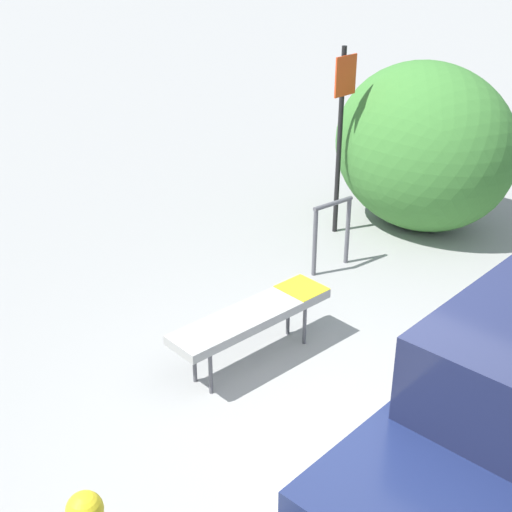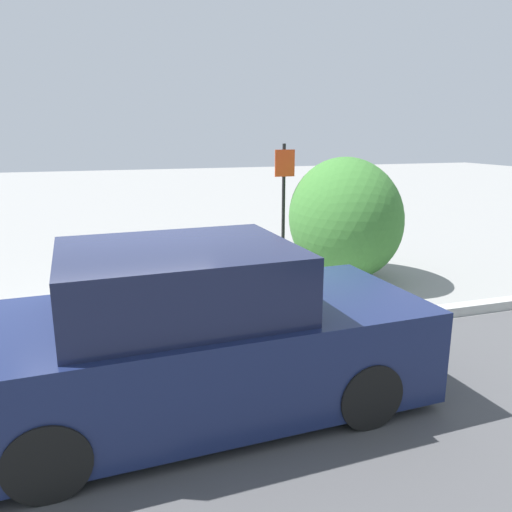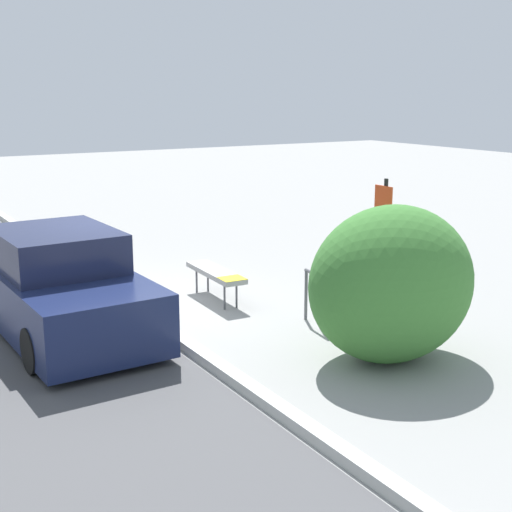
% 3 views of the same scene
% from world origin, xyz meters
% --- Properties ---
extents(ground_plane, '(60.00, 60.00, 0.00)m').
position_xyz_m(ground_plane, '(0.00, 0.00, 0.00)').
color(ground_plane, gray).
extents(curb, '(60.00, 0.20, 0.13)m').
position_xyz_m(curb, '(0.00, 0.00, 0.07)').
color(curb, '#B7B7B2').
rests_on(curb, ground_plane).
extents(bench, '(1.63, 0.47, 0.54)m').
position_xyz_m(bench, '(0.21, 1.46, 0.48)').
color(bench, '#515156').
rests_on(bench, ground_plane).
extents(bike_rack, '(0.55, 0.12, 0.83)m').
position_xyz_m(bike_rack, '(2.12, 2.15, 0.50)').
color(bike_rack, '#515156').
rests_on(bike_rack, ground_plane).
extents(sign_post, '(0.36, 0.08, 2.30)m').
position_xyz_m(sign_post, '(2.95, 2.77, 1.38)').
color(sign_post, black).
rests_on(sign_post, ground_plane).
extents(shrub_hedge, '(1.82, 2.35, 2.09)m').
position_xyz_m(shrub_hedge, '(3.84, 2.17, 1.05)').
color(shrub_hedge, '#3D7A33').
rests_on(shrub_hedge, ground_plane).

